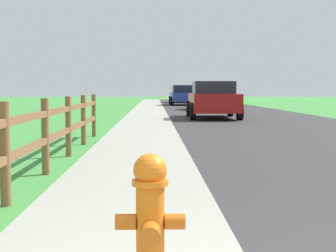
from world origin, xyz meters
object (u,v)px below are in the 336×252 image
object	(u,v)px
parked_suv_red	(213,100)
parked_car_blue	(183,95)
parked_car_black	(182,94)
parked_car_white	(208,98)
fire_hydrant	(150,217)

from	to	relation	value
parked_suv_red	parked_car_blue	bearing A→B (deg)	90.61
parked_suv_red	parked_car_black	world-z (taller)	parked_suv_red
parked_car_white	parked_car_black	size ratio (longest dim) A/B	0.94
parked_suv_red	parked_car_white	xyz separation A→B (m)	(0.78, 9.34, -0.06)
parked_car_blue	parked_car_black	size ratio (longest dim) A/B	1.05
parked_car_white	parked_suv_red	bearing A→B (deg)	-94.75
fire_hydrant	parked_car_white	size ratio (longest dim) A/B	0.19
fire_hydrant	parked_car_blue	distance (m)	37.32
fire_hydrant	parked_car_black	bearing A→B (deg)	86.53
parked_car_blue	parked_car_white	bearing A→B (deg)	-83.97
parked_car_black	fire_hydrant	bearing A→B (deg)	-93.47
parked_car_blue	fire_hydrant	bearing A→B (deg)	-93.65
parked_suv_red	parked_car_black	distance (m)	26.18
fire_hydrant	parked_car_white	world-z (taller)	parked_car_white
parked_suv_red	parked_car_black	size ratio (longest dim) A/B	1.02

